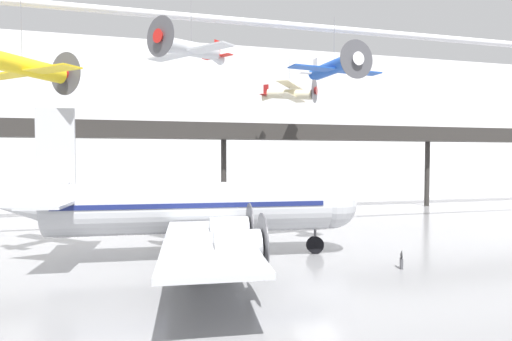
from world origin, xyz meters
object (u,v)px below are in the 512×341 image
Objects in this scene: airliner_silver_main at (191,208)px; suspended_plane_yellow_lowwing at (22,66)px; suspended_plane_silver_racer at (191,49)px; suspended_plane_blue_trainer at (334,67)px; suspended_plane_cream_biplane at (290,94)px; info_sign_pedestal at (401,262)px.

airliner_silver_main is 15.00m from suspended_plane_yellow_lowwing.
suspended_plane_silver_racer is 0.80× the size of suspended_plane_blue_trainer.
suspended_plane_cream_biplane and suspended_plane_blue_trainer have the same top height.
airliner_silver_main is at bearing -94.96° from suspended_plane_blue_trainer.
suspended_plane_blue_trainer reaches higher than airliner_silver_main.
airliner_silver_main is at bearing -179.38° from info_sign_pedestal.
suspended_plane_yellow_lowwing is 6.32× the size of info_sign_pedestal.
suspended_plane_silver_racer is 19.49m from suspended_plane_cream_biplane.
suspended_plane_yellow_lowwing is at bearing 176.27° from airliner_silver_main.
info_sign_pedestal is (13.11, -4.96, -14.18)m from suspended_plane_silver_racer.
suspended_plane_silver_racer is at bearing -89.68° from suspended_plane_blue_trainer.
suspended_plane_cream_biplane and suspended_plane_yellow_lowwing have the same top height.
suspended_plane_cream_biplane is at bearing -21.69° from suspended_plane_yellow_lowwing.
suspended_plane_blue_trainer is at bearing 7.71° from airliner_silver_main.
info_sign_pedestal is (24.27, -7.73, -13.01)m from suspended_plane_yellow_lowwing.
suspended_plane_silver_racer reaches higher than info_sign_pedestal.
suspended_plane_yellow_lowwing is 22.52m from suspended_plane_blue_trainer.
suspended_plane_silver_racer is 0.81× the size of suspended_plane_yellow_lowwing.
suspended_plane_silver_racer is 0.91× the size of suspended_plane_cream_biplane.
suspended_plane_cream_biplane is (12.29, 14.04, 10.71)m from airliner_silver_main.
airliner_silver_main is 21.51m from suspended_plane_cream_biplane.
airliner_silver_main is 11.04m from suspended_plane_silver_racer.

